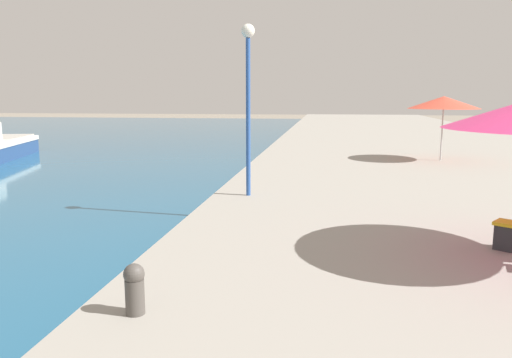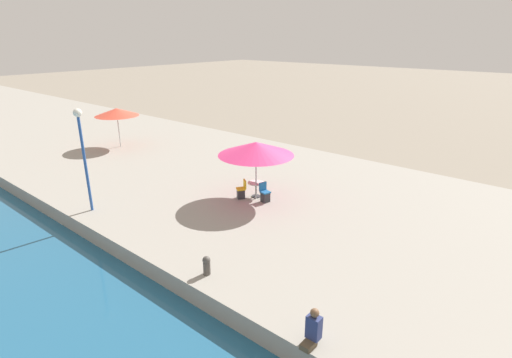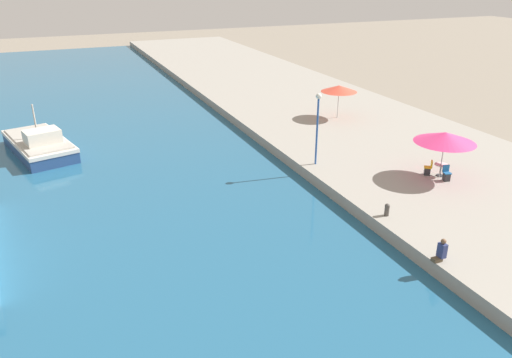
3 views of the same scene
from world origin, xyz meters
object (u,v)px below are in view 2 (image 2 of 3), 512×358
Objects in this scene: cafe_chair_left at (265,195)px; cafe_table at (256,186)px; cafe_umbrella_pink at (256,149)px; cafe_chair_right at (241,192)px; person_at_quay at (313,329)px; lamppost at (82,143)px; cafe_umbrella_white at (117,112)px; mooring_bollard at (207,265)px.

cafe_table is at bearing -90.00° from cafe_chair_left.
cafe_chair_right is (-0.40, 0.58, -2.16)m from cafe_umbrella_pink.
person_at_quay reaches higher than cafe_chair_right.
cafe_umbrella_pink is 7.50m from lamppost.
cafe_umbrella_pink is 1.97m from cafe_table.
cafe_umbrella_white is at bearing 85.11° from cafe_umbrella_pink.
person_at_quay reaches higher than cafe_table.
cafe_chair_left is 0.20× the size of lamppost.
lamppost reaches higher than cafe_chair_left.
cafe_chair_right is at bearing 124.74° from cafe_umbrella_pink.
cafe_umbrella_pink is at bearing -109.52° from cafe_chair_right.
person_at_quay is 4.37m from mooring_bollard.
cafe_umbrella_pink reaches higher than cafe_umbrella_white.
lamppost reaches higher than cafe_umbrella_pink.
cafe_umbrella_white reaches higher than cafe_table.
mooring_bollard is (-6.13, -3.04, -0.18)m from cafe_table.
cafe_chair_right is at bearing -55.71° from cafe_chair_left.
cafe_chair_right is 9.85m from person_at_quay.
cafe_chair_left is 1.39× the size of mooring_bollard.
cafe_umbrella_pink reaches higher than mooring_bollard.
lamppost is (-5.34, 4.21, 2.77)m from cafe_chair_right.
cafe_chair_left is 1.00× the size of cafe_chair_right.
cafe_umbrella_pink is 3.42× the size of person_at_quay.
cafe_umbrella_pink is 1.20× the size of cafe_umbrella_white.
cafe_chair_right reaches higher than cafe_table.
cafe_chair_left reaches higher than mooring_bollard.
cafe_umbrella_pink is 3.88× the size of cafe_chair_right.
cafe_chair_right is at bearing 144.26° from cafe_table.
cafe_umbrella_white is at bearing 85.85° from cafe_table.
cafe_umbrella_white is 4.51× the size of mooring_bollard.
cafe_umbrella_pink is at bearing -94.89° from cafe_umbrella_white.
cafe_table is (-0.96, -13.24, -1.90)m from cafe_umbrella_white.
cafe_chair_left is 0.88× the size of person_at_quay.
cafe_chair_right is (-0.59, 0.42, -0.21)m from cafe_table.
cafe_chair_left is (0.01, -0.54, -2.16)m from cafe_umbrella_pink.
lamppost reaches higher than person_at_quay.
cafe_chair_right is 0.20× the size of lamppost.
mooring_bollard is at bearing 84.01° from person_at_quay.
cafe_table is 0.77× the size of person_at_quay.
person_at_quay is 12.33m from lamppost.
lamppost is at bearing 86.82° from person_at_quay.
lamppost is (-5.92, 4.63, 2.56)m from cafe_table.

